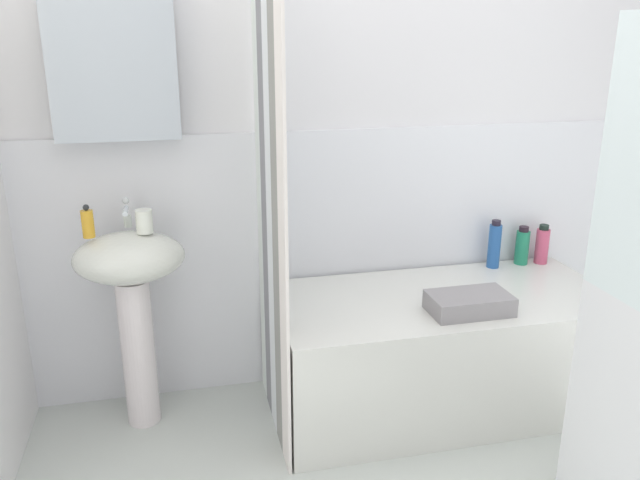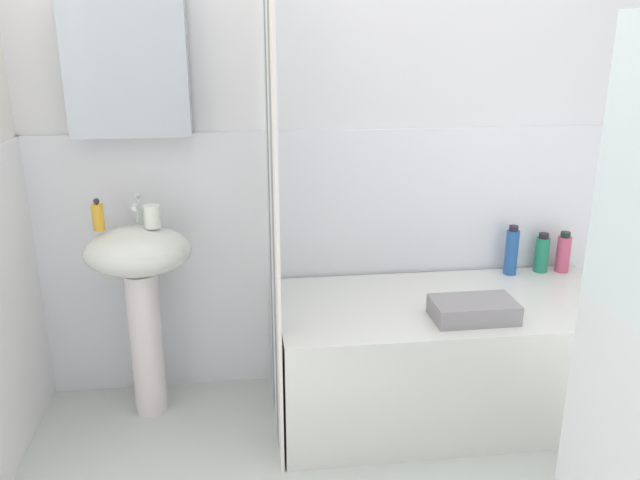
{
  "view_description": "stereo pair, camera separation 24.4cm",
  "coord_description": "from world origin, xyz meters",
  "px_view_note": "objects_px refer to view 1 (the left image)",
  "views": [
    {
      "loc": [
        -0.87,
        -1.49,
        1.61
      ],
      "look_at": [
        -0.34,
        0.78,
        0.85
      ],
      "focal_mm": 35.9,
      "sensor_mm": 36.0,
      "label": 1
    },
    {
      "loc": [
        -0.63,
        -1.53,
        1.61
      ],
      "look_at": [
        -0.34,
        0.78,
        0.85
      ],
      "focal_mm": 35.9,
      "sensor_mm": 36.0,
      "label": 2
    }
  ],
  "objects_px": {
    "bathtub": "(441,350)",
    "soap_dispenser": "(88,223)",
    "toothbrush_cup": "(144,221)",
    "conditioner_bottle": "(522,246)",
    "shampoo_bottle": "(494,245)",
    "lotion_bottle": "(542,245)",
    "sink": "(132,287)",
    "towel_folded": "(469,303)"
  },
  "relations": [
    {
      "from": "toothbrush_cup",
      "to": "soap_dispenser",
      "type": "bearing_deg",
      "value": -177.13
    },
    {
      "from": "lotion_bottle",
      "to": "towel_folded",
      "type": "xyz_separation_m",
      "value": [
        -0.6,
        -0.46,
        -0.05
      ]
    },
    {
      "from": "toothbrush_cup",
      "to": "lotion_bottle",
      "type": "height_order",
      "value": "toothbrush_cup"
    },
    {
      "from": "soap_dispenser",
      "to": "bathtub",
      "type": "relative_size",
      "value": 0.09
    },
    {
      "from": "bathtub",
      "to": "toothbrush_cup",
      "type": "bearing_deg",
      "value": 172.84
    },
    {
      "from": "bathtub",
      "to": "shampoo_bottle",
      "type": "height_order",
      "value": "shampoo_bottle"
    },
    {
      "from": "sink",
      "to": "toothbrush_cup",
      "type": "relative_size",
      "value": 9.06
    },
    {
      "from": "conditioner_bottle",
      "to": "shampoo_bottle",
      "type": "relative_size",
      "value": 0.8
    },
    {
      "from": "sink",
      "to": "towel_folded",
      "type": "relative_size",
      "value": 2.59
    },
    {
      "from": "lotion_bottle",
      "to": "shampoo_bottle",
      "type": "xyz_separation_m",
      "value": [
        -0.26,
        -0.0,
        0.02
      ]
    },
    {
      "from": "conditioner_bottle",
      "to": "towel_folded",
      "type": "relative_size",
      "value": 0.58
    },
    {
      "from": "sink",
      "to": "soap_dispenser",
      "type": "height_order",
      "value": "soap_dispenser"
    },
    {
      "from": "towel_folded",
      "to": "shampoo_bottle",
      "type": "bearing_deg",
      "value": 52.98
    },
    {
      "from": "toothbrush_cup",
      "to": "shampoo_bottle",
      "type": "xyz_separation_m",
      "value": [
        1.6,
        0.13,
        -0.26
      ]
    },
    {
      "from": "sink",
      "to": "soap_dispenser",
      "type": "relative_size",
      "value": 6.45
    },
    {
      "from": "soap_dispenser",
      "to": "shampoo_bottle",
      "type": "relative_size",
      "value": 0.56
    },
    {
      "from": "conditioner_bottle",
      "to": "towel_folded",
      "type": "bearing_deg",
      "value": -136.87
    },
    {
      "from": "conditioner_bottle",
      "to": "lotion_bottle",
      "type": "bearing_deg",
      "value": -6.51
    },
    {
      "from": "toothbrush_cup",
      "to": "bathtub",
      "type": "relative_size",
      "value": 0.06
    },
    {
      "from": "bathtub",
      "to": "towel_folded",
      "type": "distance_m",
      "value": 0.35
    },
    {
      "from": "towel_folded",
      "to": "bathtub",
      "type": "bearing_deg",
      "value": 99.21
    },
    {
      "from": "conditioner_bottle",
      "to": "shampoo_bottle",
      "type": "distance_m",
      "value": 0.16
    },
    {
      "from": "sink",
      "to": "conditioner_bottle",
      "type": "bearing_deg",
      "value": 4.24
    },
    {
      "from": "bathtub",
      "to": "conditioner_bottle",
      "type": "distance_m",
      "value": 0.7
    },
    {
      "from": "shampoo_bottle",
      "to": "bathtub",
      "type": "bearing_deg",
      "value": -143.23
    },
    {
      "from": "lotion_bottle",
      "to": "shampoo_bottle",
      "type": "distance_m",
      "value": 0.26
    },
    {
      "from": "soap_dispenser",
      "to": "conditioner_bottle",
      "type": "bearing_deg",
      "value": 4.34
    },
    {
      "from": "conditioner_bottle",
      "to": "shampoo_bottle",
      "type": "xyz_separation_m",
      "value": [
        -0.16,
        -0.01,
        0.02
      ]
    },
    {
      "from": "lotion_bottle",
      "to": "towel_folded",
      "type": "relative_size",
      "value": 0.59
    },
    {
      "from": "bathtub",
      "to": "soap_dispenser",
      "type": "bearing_deg",
      "value": 174.29
    },
    {
      "from": "bathtub",
      "to": "sink",
      "type": "bearing_deg",
      "value": 173.09
    },
    {
      "from": "sink",
      "to": "bathtub",
      "type": "height_order",
      "value": "sink"
    },
    {
      "from": "soap_dispenser",
      "to": "bathtub",
      "type": "height_order",
      "value": "soap_dispenser"
    },
    {
      "from": "shampoo_bottle",
      "to": "towel_folded",
      "type": "distance_m",
      "value": 0.58
    },
    {
      "from": "sink",
      "to": "conditioner_bottle",
      "type": "xyz_separation_m",
      "value": [
        1.83,
        0.14,
        -0.01
      ]
    },
    {
      "from": "soap_dispenser",
      "to": "conditioner_bottle",
      "type": "xyz_separation_m",
      "value": [
        1.97,
        0.15,
        -0.3
      ]
    },
    {
      "from": "sink",
      "to": "bathtub",
      "type": "bearing_deg",
      "value": -6.91
    },
    {
      "from": "bathtub",
      "to": "conditioner_bottle",
      "type": "relative_size",
      "value": 7.73
    },
    {
      "from": "soap_dispenser",
      "to": "towel_folded",
      "type": "height_order",
      "value": "soap_dispenser"
    },
    {
      "from": "soap_dispenser",
      "to": "conditioner_bottle",
      "type": "distance_m",
      "value": 2.0
    },
    {
      "from": "conditioner_bottle",
      "to": "sink",
      "type": "bearing_deg",
      "value": -175.76
    },
    {
      "from": "lotion_bottle",
      "to": "towel_folded",
      "type": "bearing_deg",
      "value": -142.72
    }
  ]
}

